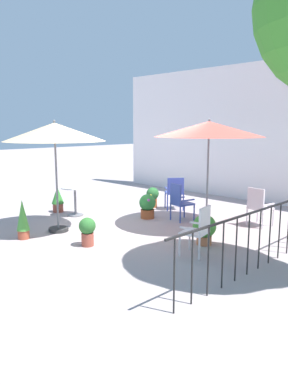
{
  "coord_description": "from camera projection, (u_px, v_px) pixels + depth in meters",
  "views": [
    {
      "loc": [
        6.27,
        -6.07,
        2.34
      ],
      "look_at": [
        0.0,
        0.18,
        0.78
      ],
      "focal_mm": 35.24,
      "sensor_mm": 36.0,
      "label": 1
    }
  ],
  "objects": [
    {
      "name": "villa_facade",
      "position": [
        246.0,
        133.0,
        11.92
      ],
      "size": [
        10.06,
        0.3,
        4.23
      ],
      "primitive_type": "cube",
      "color": "white",
      "rests_on": "ground"
    },
    {
      "name": "patio_chair_2",
      "position": [
        175.0,
        191.0,
        10.54
      ],
      "size": [
        0.67,
        0.67,
        0.92
      ],
      "color": "#36459F",
      "rests_on": "ground"
    },
    {
      "name": "patio_chair_3",
      "position": [
        258.0,
        205.0,
        8.79
      ],
      "size": [
        0.54,
        0.51,
        0.92
      ],
      "color": "silver",
      "rests_on": "ground"
    },
    {
      "name": "potted_plant_1",
      "position": [
        87.0,
        230.0,
        7.38
      ],
      "size": [
        0.33,
        0.33,
        0.57
      ],
      "color": "#A24A39",
      "rests_on": "ground"
    },
    {
      "name": "potted_plant_4",
      "position": [
        153.0,
        196.0,
        10.89
      ],
      "size": [
        0.36,
        0.37,
        0.59
      ],
      "color": "#AB562B",
      "rests_on": "ground"
    },
    {
      "name": "potted_plant_3",
      "position": [
        148.0,
        205.0,
        9.61
      ],
      "size": [
        0.42,
        0.42,
        0.62
      ],
      "color": "#A2502A",
      "rests_on": "ground"
    },
    {
      "name": "potted_plant_0",
      "position": [
        204.0,
        228.0,
        7.47
      ],
      "size": [
        0.47,
        0.47,
        0.61
      ],
      "color": "#BD7047",
      "rests_on": "ground"
    },
    {
      "name": "potted_plant_2",
      "position": [
        23.0,
        219.0,
        7.83
      ],
      "size": [
        0.26,
        0.26,
        0.83
      ],
      "color": "#A74A33",
      "rests_on": "ground"
    },
    {
      "name": "patio_umbrella_1",
      "position": [
        55.0,
        133.0,
        8.09
      ],
      "size": [
        2.19,
        2.19,
        2.47
      ],
      "color": "#2D2D2D",
      "rests_on": "ground"
    },
    {
      "name": "terrace_railing",
      "position": [
        275.0,
        223.0,
        6.51
      ],
      "size": [
        0.03,
        5.72,
        1.01
      ],
      "color": "black",
      "rests_on": "ground"
    },
    {
      "name": "patio_umbrella_0",
      "position": [
        209.0,
        130.0,
        8.44
      ],
      "size": [
        2.48,
        2.48,
        2.5
      ],
      "color": "#2D2D2D",
      "rests_on": "ground"
    },
    {
      "name": "ground_plane",
      "position": [
        139.0,
        225.0,
        9.0
      ],
      "size": [
        60.0,
        60.0,
        0.0
      ],
      "primitive_type": "plane",
      "color": "#A59695"
    },
    {
      "name": "patio_chair_0",
      "position": [
        199.0,
        228.0,
        6.78
      ],
      "size": [
        0.51,
        0.53,
        0.92
      ],
      "color": "silver",
      "rests_on": "ground"
    },
    {
      "name": "cafe_table_0",
      "position": [
        75.0,
        196.0,
        9.84
      ],
      "size": [
        0.74,
        0.74,
        0.77
      ],
      "color": "white",
      "rests_on": "ground"
    },
    {
      "name": "patio_chair_1",
      "position": [
        180.0,
        200.0,
        9.31
      ],
      "size": [
        0.51,
        0.55,
        0.94
      ],
      "color": "#33489B",
      "rests_on": "ground"
    },
    {
      "name": "potted_plant_5",
      "position": [
        58.0,
        199.0,
        10.3
      ],
      "size": [
        0.33,
        0.33,
        0.7
      ],
      "color": "brown",
      "rests_on": "ground"
    }
  ]
}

